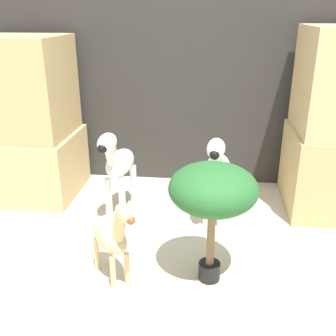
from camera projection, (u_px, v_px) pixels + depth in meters
ground_plane at (158, 295)px, 1.96m from camera, size 14.00×14.00×0.00m
wall_back at (184, 42)px, 2.93m from camera, size 6.40×0.08×2.20m
rock_pillar_left at (24, 122)px, 2.87m from camera, size 0.72×0.64×1.16m
zebra_right at (217, 169)px, 2.52m from camera, size 0.19×0.51×0.63m
zebra_left at (118, 163)px, 2.62m from camera, size 0.20×0.51×0.63m
giraffe_figurine at (113, 235)px, 1.97m from camera, size 0.34×0.38×0.51m
potted_palm_front at (213, 192)px, 1.89m from camera, size 0.44×0.44×0.64m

